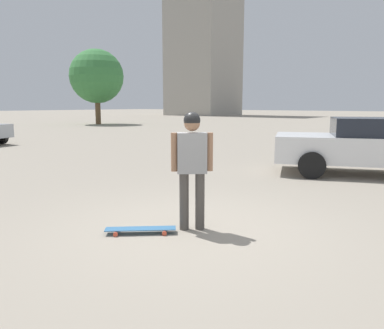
{
  "coord_description": "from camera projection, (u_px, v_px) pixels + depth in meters",
  "views": [
    {
      "loc": [
        -3.18,
        4.2,
        1.8
      ],
      "look_at": [
        0.0,
        0.0,
        0.96
      ],
      "focal_mm": 35.0,
      "sensor_mm": 36.0,
      "label": 1
    }
  ],
  "objects": [
    {
      "name": "car_parked_near",
      "position": [
        372.0,
        145.0,
        9.61
      ],
      "size": [
        5.11,
        3.5,
        1.48
      ],
      "rotation": [
        0.0,
        0.0,
        0.38
      ],
      "color": "silver",
      "rests_on": "ground_plane"
    },
    {
      "name": "person",
      "position": [
        192.0,
        159.0,
        5.32
      ],
      "size": [
        0.48,
        0.42,
        1.71
      ],
      "rotation": [
        0.0,
        0.0,
        -2.43
      ],
      "color": "#4C4742",
      "rests_on": "ground_plane"
    },
    {
      "name": "tree_distant",
      "position": [
        97.0,
        76.0,
        34.28
      ],
      "size": [
        4.9,
        4.9,
        6.83
      ],
      "color": "brown",
      "rests_on": "ground_plane"
    },
    {
      "name": "skateboard",
      "position": [
        141.0,
        229.0,
        5.29
      ],
      "size": [
        0.87,
        0.79,
        0.08
      ],
      "rotation": [
        0.0,
        0.0,
        0.71
      ],
      "color": "#336693",
      "rests_on": "ground_plane"
    },
    {
      "name": "building_block_distant",
      "position": [
        204.0,
        27.0,
        63.5
      ],
      "size": [
        9.9,
        10.04,
        29.7
      ],
      "color": "#9E998E",
      "rests_on": "ground_plane"
    },
    {
      "name": "ground_plane",
      "position": [
        192.0,
        229.0,
        5.49
      ],
      "size": [
        220.0,
        220.0,
        0.0
      ],
      "primitive_type": "plane",
      "color": "gray"
    }
  ]
}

